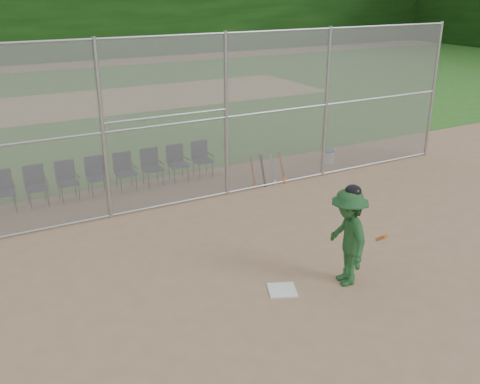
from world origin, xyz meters
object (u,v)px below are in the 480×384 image
water_cooler (329,157)px  chair_0 (4,192)px  home_plate (282,290)px  batter_at_plate (348,237)px

water_cooler → chair_0: size_ratio=0.43×
home_plate → batter_at_plate: 1.47m
home_plate → chair_0: 7.17m
home_plate → chair_0: bearing=121.7°
home_plate → water_cooler: water_cooler is taller
batter_at_plate → water_cooler: (3.98, 5.61, -0.69)m
batter_at_plate → chair_0: 8.05m
water_cooler → chair_0: 8.91m
batter_at_plate → chair_0: size_ratio=1.94×
home_plate → chair_0: size_ratio=0.50×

